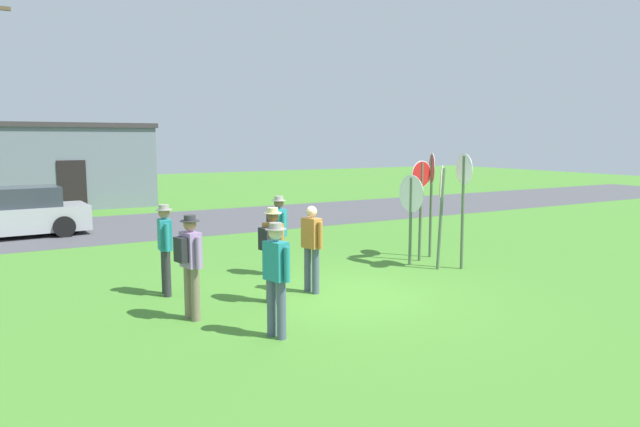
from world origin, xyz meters
TOP-DOWN VIEW (x-y plane):
  - ground_plane at (0.00, 0.00)m, footprint 80.00×80.00m
  - street_asphalt at (0.00, 10.87)m, footprint 60.00×6.40m
  - building_background at (-2.83, 18.41)m, footprint 7.15×4.37m
  - parked_car_on_street at (-5.16, 10.52)m, footprint 4.39×2.20m
  - stop_sign_far_back at (2.81, 1.41)m, footprint 0.07×0.87m
  - stop_sign_low_front at (3.31, 1.66)m, footprint 0.65×0.10m
  - stop_sign_leaning_left at (3.10, 0.71)m, footprint 0.54×0.54m
  - stop_sign_rear_right at (3.57, 0.50)m, footprint 0.20×0.69m
  - stop_sign_rear_left at (3.83, 1.89)m, footprint 0.41×0.67m
  - person_on_left at (-2.07, -1.50)m, footprint 0.32×0.55m
  - person_in_dark_shirt at (-1.34, 0.18)m, footprint 0.42×0.56m
  - person_near_signs at (-2.92, -0.04)m, footprint 0.42×0.56m
  - person_holding_notes at (-2.88, 1.64)m, footprint 0.32×0.57m
  - person_in_teal at (-0.39, 0.43)m, footprint 0.30×0.55m
  - person_with_sunhat at (-0.33, 2.04)m, footprint 0.40×0.57m

SIDE VIEW (x-z plane):
  - ground_plane at x=0.00m, z-range 0.00..0.00m
  - street_asphalt at x=0.00m, z-range 0.00..0.01m
  - parked_car_on_street at x=-5.16m, z-range -0.07..1.44m
  - person_in_teal at x=-0.39m, z-range 0.11..1.80m
  - person_on_left at x=-2.07m, z-range 0.12..1.85m
  - person_holding_notes at x=-2.88m, z-range 0.12..1.85m
  - person_in_dark_shirt at x=-1.34m, z-range 0.14..1.88m
  - person_near_signs at x=-2.92m, z-range 0.14..1.88m
  - person_with_sunhat at x=-0.33m, z-range 0.14..1.88m
  - stop_sign_far_back at x=2.81m, z-range 0.40..2.53m
  - stop_sign_leaning_left at x=3.10m, z-range 0.43..2.80m
  - stop_sign_low_front at x=3.31m, z-range 0.41..2.86m
  - stop_sign_rear_right at x=3.57m, z-range 0.47..3.10m
  - stop_sign_rear_left at x=3.83m, z-range 0.49..3.10m
  - building_background at x=-2.83m, z-range 0.01..3.65m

